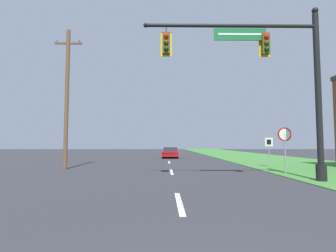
{
  "coord_description": "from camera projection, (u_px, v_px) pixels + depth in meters",
  "views": [
    {
      "loc": [
        -0.42,
        -1.4,
        1.64
      ],
      "look_at": [
        0.0,
        28.85,
        3.7
      ],
      "focal_mm": 28.0,
      "sensor_mm": 36.0,
      "label": 1
    }
  ],
  "objects": [
    {
      "name": "route_sign_post",
      "position": [
        269.0,
        145.0,
        18.42
      ],
      "size": [
        0.55,
        0.06,
        2.03
      ],
      "color": "gray",
      "rests_on": "grass_verge_right"
    },
    {
      "name": "utility_pole_near",
      "position": [
        67.0,
        96.0,
        17.28
      ],
      "size": [
        1.8,
        0.26,
        9.27
      ],
      "color": "brown",
      "rests_on": "ground"
    },
    {
      "name": "road_center_line",
      "position": [
        169.0,
        162.0,
        23.24
      ],
      "size": [
        0.16,
        34.8,
        0.01
      ],
      "color": "silver",
      "rests_on": "ground"
    },
    {
      "name": "stop_sign",
      "position": [
        285.0,
        140.0,
        14.32
      ],
      "size": [
        0.76,
        0.07,
        2.5
      ],
      "color": "gray",
      "rests_on": "grass_verge_right"
    },
    {
      "name": "grass_verge_right",
      "position": [
        255.0,
        157.0,
        31.37
      ],
      "size": [
        10.0,
        110.0,
        0.04
      ],
      "color": "#428438",
      "rests_on": "ground"
    },
    {
      "name": "car_ahead",
      "position": [
        171.0,
        153.0,
        30.9
      ],
      "size": [
        2.07,
        4.75,
        1.19
      ],
      "color": "black",
      "rests_on": "ground"
    },
    {
      "name": "signal_mast",
      "position": [
        276.0,
        75.0,
        11.61
      ],
      "size": [
        7.98,
        0.47,
        7.77
      ],
      "color": "black",
      "rests_on": "grass_verge_right"
    }
  ]
}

